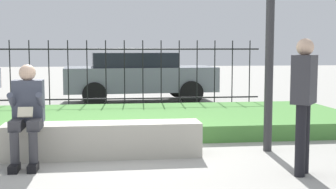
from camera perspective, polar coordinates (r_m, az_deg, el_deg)
The scene contains 7 objects.
ground_plane at distance 6.48m, azimuth -5.75°, elevation -7.52°, with size 60.00×60.00×0.00m, color #9E9B93.
stone_bench at distance 6.43m, azimuth -7.88°, elevation -5.73°, with size 2.65×0.47×0.47m.
person_seated_reader at distance 6.17m, azimuth -16.79°, elevation -1.83°, with size 0.42×0.73×1.27m.
grass_berm at distance 8.67m, azimuth -6.18°, elevation -3.24°, with size 8.65×3.12×0.27m.
iron_fence at distance 10.58m, azimuth -6.45°, elevation 2.32°, with size 6.65×0.03×1.64m.
car_parked_center at distance 12.73m, azimuth -3.61°, elevation 2.35°, with size 4.10×2.00×1.34m.
person_passerby at distance 5.62m, azimuth 16.22°, elevation -0.08°, with size 0.39×0.42×1.59m.
Camera 1 is at (-0.16, -6.30, 1.49)m, focal length 50.00 mm.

